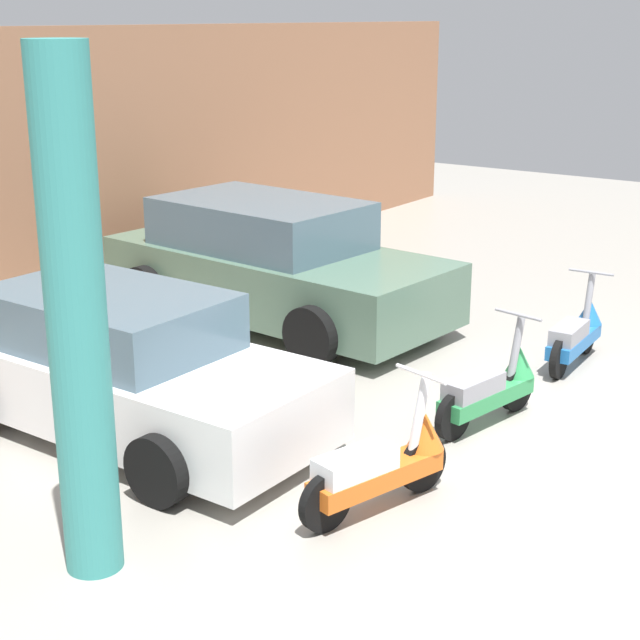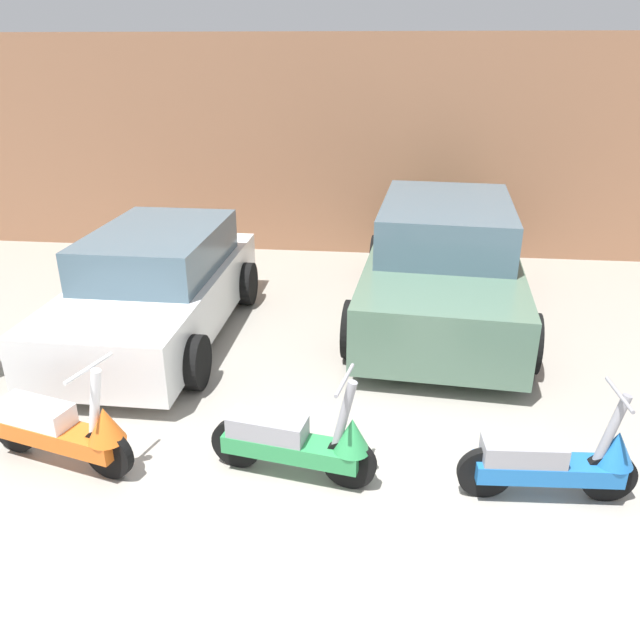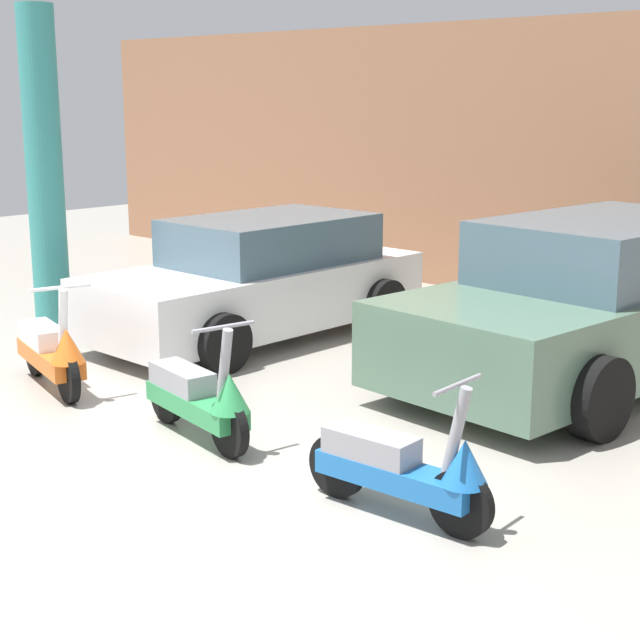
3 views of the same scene
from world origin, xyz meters
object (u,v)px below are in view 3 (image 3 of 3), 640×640
at_px(scooter_front_right, 200,397).
at_px(car_rear_left, 260,280).
at_px(scooter_front_left, 52,351).
at_px(support_column_side, 45,174).
at_px(car_rear_center, 597,303).
at_px(scooter_front_center, 405,467).

distance_m(scooter_front_right, car_rear_left, 3.34).
relative_size(scooter_front_left, support_column_side, 0.41).
distance_m(scooter_front_left, scooter_front_right, 1.96).
xyz_separation_m(scooter_front_right, support_column_side, (-3.81, 1.11, 1.39)).
distance_m(scooter_front_right, car_rear_center, 3.86).
relative_size(scooter_front_left, car_rear_center, 0.32).
height_order(car_rear_left, support_column_side, support_column_side).
distance_m(scooter_front_left, scooter_front_center, 3.96).
bearing_deg(car_rear_center, scooter_front_right, -16.26).
height_order(scooter_front_left, scooter_front_center, scooter_front_left).
height_order(scooter_front_center, support_column_side, support_column_side).
bearing_deg(car_rear_left, scooter_front_right, 39.27).
relative_size(scooter_front_left, scooter_front_right, 1.02).
bearing_deg(scooter_front_center, scooter_front_right, 175.49).
distance_m(scooter_front_center, car_rear_center, 3.70).
xyz_separation_m(scooter_front_left, support_column_side, (-1.85, 1.16, 1.38)).
bearing_deg(support_column_side, car_rear_left, 40.61).
relative_size(scooter_front_right, car_rear_center, 0.31).
distance_m(scooter_front_left, support_column_side, 2.59).
xyz_separation_m(scooter_front_center, car_rear_center, (-0.64, 3.63, 0.37)).
bearing_deg(car_rear_left, scooter_front_left, 3.09).
relative_size(car_rear_left, support_column_side, 1.09).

